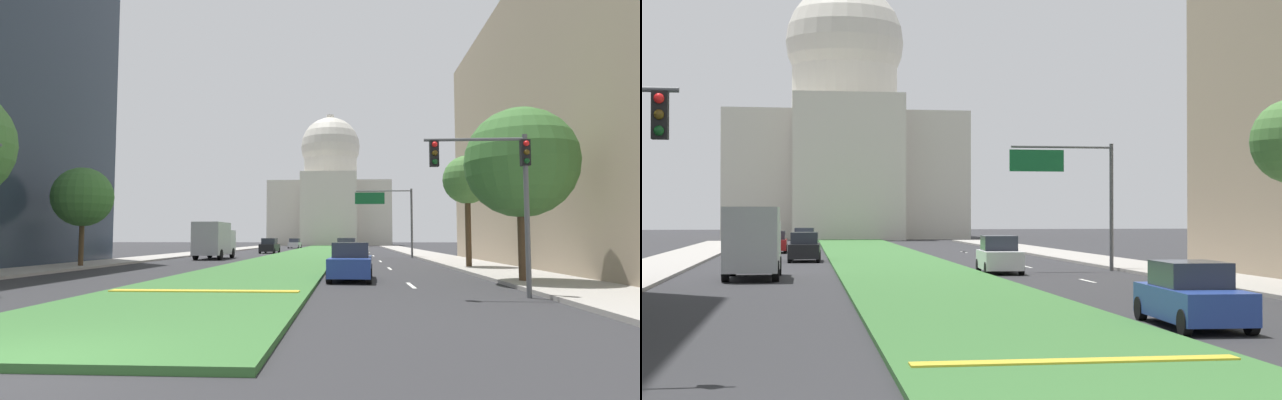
{
  "view_description": "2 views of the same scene",
  "coord_description": "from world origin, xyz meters",
  "views": [
    {
      "loc": [
        4.74,
        -6.88,
        1.9
      ],
      "look_at": [
        1.76,
        43.05,
        5.63
      ],
      "focal_mm": 28.19,
      "sensor_mm": 36.0,
      "label": 1
    },
    {
      "loc": [
        -4.99,
        -8.66,
        2.86
      ],
      "look_at": [
        2.7,
        40.08,
        3.59
      ],
      "focal_mm": 56.34,
      "sensor_mm": 36.0,
      "label": 2
    }
  ],
  "objects": [
    {
      "name": "sidewalk_left",
      "position": [
        -12.86,
        46.33,
        0.07
      ],
      "size": [
        4.0,
        104.24,
        0.15
      ],
      "primitive_type": "cube",
      "color": "#9E9991",
      "rests_on": "ground_plane"
    },
    {
      "name": "sedan_distant",
      "position": [
        -4.94,
        53.38,
        0.84
      ],
      "size": [
        2.02,
        4.3,
        1.8
      ],
      "color": "black",
      "rests_on": "ground_plane"
    },
    {
      "name": "sedan_midblock",
      "position": [
        4.44,
        39.41,
        0.85
      ],
      "size": [
        2.07,
        4.24,
        1.84
      ],
      "color": "silver",
      "rests_on": "ground_plane"
    },
    {
      "name": "street_tree_right_mid",
      "position": [
        11.94,
        24.21,
        5.37
      ],
      "size": [
        2.97,
        2.97,
        6.93
      ],
      "color": "#4C3823",
      "rests_on": "ground_plane"
    },
    {
      "name": "sedan_lead_stopped",
      "position": [
        4.78,
        15.69,
        0.78
      ],
      "size": [
        2.07,
        4.63,
        1.67
      ],
      "color": "navy",
      "rests_on": "ground_plane"
    },
    {
      "name": "street_tree_left_mid",
      "position": [
        -11.95,
        23.47,
        4.41
      ],
      "size": [
        3.7,
        3.7,
        6.28
      ],
      "color": "#4C3823",
      "rests_on": "ground_plane"
    },
    {
      "name": "median_curb_nose",
      "position": [
        0.0,
        9.35,
        0.16
      ],
      "size": [
        6.21,
        0.5,
        0.04
      ],
      "primitive_type": "cube",
      "color": "gold",
      "rests_on": "grass_median"
    },
    {
      "name": "traffic_light_near_right",
      "position": [
        9.51,
        9.36,
        3.8
      ],
      "size": [
        3.34,
        0.35,
        5.2
      ],
      "color": "#515456",
      "rests_on": "ground_plane"
    },
    {
      "name": "sedan_far_horizon",
      "position": [
        -7.21,
        67.8,
        0.78
      ],
      "size": [
        1.95,
        4.31,
        1.65
      ],
      "color": "maroon",
      "rests_on": "ground_plane"
    },
    {
      "name": "capitol_building",
      "position": [
        0.0,
        115.1,
        12.41
      ],
      "size": [
        28.48,
        22.71,
        32.24
      ],
      "color": "beige",
      "rests_on": "ground_plane"
    },
    {
      "name": "grass_median",
      "position": [
        0.0,
        52.12,
        0.07
      ],
      "size": [
        6.9,
        104.24,
        0.14
      ],
      "primitive_type": "cube",
      "color": "#386B33",
      "rests_on": "ground_plane"
    },
    {
      "name": "sidewalk_right",
      "position": [
        12.86,
        46.33,
        0.07
      ],
      "size": [
        4.0,
        104.24,
        0.15
      ],
      "primitive_type": "cube",
      "color": "#9E9991",
      "rests_on": "ground_plane"
    },
    {
      "name": "overhead_guide_sign",
      "position": [
        8.55,
        40.76,
        4.64
      ],
      "size": [
        5.43,
        0.2,
        6.5
      ],
      "color": "#515456",
      "rests_on": "ground_plane"
    },
    {
      "name": "ground_plane",
      "position": [
        0.0,
        57.91,
        0.0
      ],
      "size": [
        260.0,
        260.0,
        0.0
      ],
      "primitive_type": "plane",
      "color": "#2B2B2D"
    },
    {
      "name": "street_tree_right_near",
      "position": [
        11.81,
        14.16,
        4.98
      ],
      "size": [
        4.56,
        4.56,
        7.27
      ],
      "color": "#4C3823",
      "rests_on": "ground_plane"
    },
    {
      "name": "sedan_very_far",
      "position": [
        -4.93,
        80.99,
        0.8
      ],
      "size": [
        2.1,
        4.3,
        1.71
      ],
      "color": "#BCBCC1",
      "rests_on": "ground_plane"
    },
    {
      "name": "lane_dashes_right",
      "position": [
        7.15,
        44.04,
        0.0
      ],
      "size": [
        0.16,
        56.75,
        0.01
      ],
      "color": "silver",
      "rests_on": "ground_plane"
    },
    {
      "name": "box_truck_delivery",
      "position": [
        -7.23,
        36.93,
        1.68
      ],
      "size": [
        2.4,
        6.4,
        3.2
      ],
      "color": "#BCBCC1",
      "rests_on": "ground_plane"
    }
  ]
}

